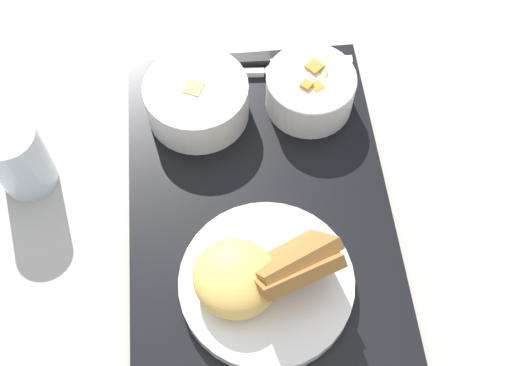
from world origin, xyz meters
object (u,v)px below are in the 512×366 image
at_px(glass_water, 18,161).
at_px(bowl_soup, 194,98).
at_px(plate_main, 259,278).
at_px(spoon, 264,71).
at_px(bowl_salad, 308,89).
at_px(knife, 251,61).

bearing_deg(glass_water, bowl_soup, 114.10).
bearing_deg(plate_main, spoon, 178.96).
height_order(bowl_salad, spoon, bowl_salad).
height_order(bowl_salad, plate_main, plate_main).
xyz_separation_m(bowl_soup, glass_water, (0.09, -0.20, -0.00)).
relative_size(plate_main, knife, 1.01).
bearing_deg(bowl_salad, knife, -131.78).
bearing_deg(plate_main, bowl_salad, 166.55).
bearing_deg(bowl_salad, spoon, -131.04).
relative_size(bowl_salad, plate_main, 0.59).
distance_m(bowl_soup, glass_water, 0.22).
distance_m(bowl_salad, knife, 0.10).
distance_m(bowl_salad, spoon, 0.08).
distance_m(knife, spoon, 0.02).
distance_m(plate_main, glass_water, 0.32).
xyz_separation_m(plate_main, knife, (-0.31, -0.01, -0.02)).
bearing_deg(plate_main, bowl_soup, -160.72).
bearing_deg(bowl_salad, bowl_soup, -83.55).
distance_m(bowl_salad, bowl_soup, 0.14).
bearing_deg(bowl_soup, glass_water, -65.90).
bearing_deg(knife, bowl_salad, -45.76).
relative_size(bowl_salad, spoon, 0.80).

